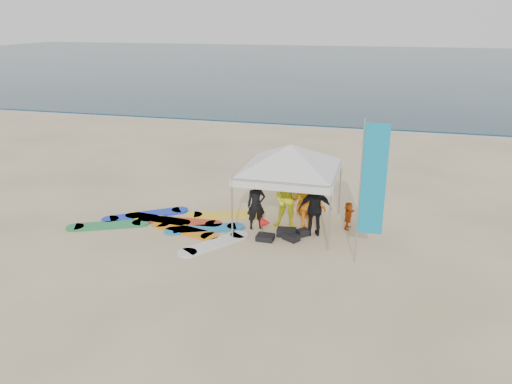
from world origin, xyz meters
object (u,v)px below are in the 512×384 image
object	(u,v)px
person_orange_a	(307,200)
person_orange_b	(307,188)
canopy_tent	(291,145)
surfboard_spread	(176,224)
person_black_b	(315,209)
person_seated	(348,215)
person_yellow	(288,199)
feather_flag	(372,182)
marker_pennant	(266,223)
person_black_a	(256,205)

from	to	relation	value
person_orange_a	person_orange_b	xyz separation A→B (m)	(-0.20, 1.06, 0.01)
canopy_tent	surfboard_spread	bearing A→B (deg)	-166.21
person_orange_a	person_black_b	xyz separation A→B (m)	(0.32, -0.55, -0.04)
person_seated	canopy_tent	xyz separation A→B (m)	(-1.79, -0.27, 2.16)
surfboard_spread	person_yellow	bearing A→B (deg)	11.51
person_orange_b	surfboard_spread	bearing A→B (deg)	8.23
person_orange_a	feather_flag	distance (m)	3.11
surfboard_spread	canopy_tent	bearing A→B (deg)	13.79
person_orange_a	person_seated	xyz separation A→B (m)	(1.24, 0.19, -0.44)
person_black_b	canopy_tent	size ratio (longest dim) A/B	0.42
feather_flag	marker_pennant	world-z (taller)	feather_flag
person_orange_a	person_seated	bearing A→B (deg)	-168.65
person_black_b	surfboard_spread	distance (m)	4.36
person_orange_a	feather_flag	size ratio (longest dim) A/B	0.45
feather_flag	surfboard_spread	world-z (taller)	feather_flag
person_black_b	feather_flag	bearing A→B (deg)	120.80
person_black_b	person_orange_b	size ratio (longest dim) A/B	0.94
person_black_a	marker_pennant	bearing A→B (deg)	-79.52
person_orange_a	canopy_tent	world-z (taller)	canopy_tent
person_orange_b	surfboard_spread	distance (m)	4.33
surfboard_spread	marker_pennant	bearing A→B (deg)	-4.54
person_seated	feather_flag	bearing A→B (deg)	-156.99
person_seated	person_orange_b	bearing A→B (deg)	64.98
marker_pennant	person_orange_b	bearing A→B (deg)	69.63
person_yellow	surfboard_spread	distance (m)	3.58
person_orange_b	person_seated	distance (m)	1.74
marker_pennant	person_yellow	bearing A→B (deg)	63.65
person_orange_a	person_orange_b	distance (m)	1.08
marker_pennant	feather_flag	bearing A→B (deg)	-16.51
person_yellow	canopy_tent	bearing A→B (deg)	84.05
canopy_tent	marker_pennant	xyz separation A→B (m)	(-0.47, -1.07, -2.10)
person_orange_b	person_seated	xyz separation A→B (m)	(1.44, -0.87, -0.46)
person_yellow	person_orange_a	world-z (taller)	person_yellow
person_orange_b	marker_pennant	world-z (taller)	person_orange_b
person_orange_a	person_orange_b	size ratio (longest dim) A/B	0.98
person_black_a	canopy_tent	distance (m)	2.09
marker_pennant	surfboard_spread	bearing A→B (deg)	175.46
canopy_tent	marker_pennant	size ratio (longest dim) A/B	6.19
person_seated	marker_pennant	distance (m)	2.63
person_black_b	person_orange_b	xyz separation A→B (m)	(-0.52, 1.61, 0.05)
person_orange_a	surfboard_spread	bearing A→B (deg)	15.52
person_black_b	feather_flag	xyz separation A→B (m)	(1.59, -1.47, 1.44)
canopy_tent	surfboard_spread	xyz separation A→B (m)	(-3.41, -0.84, -2.56)
person_orange_a	marker_pennant	bearing A→B (deg)	50.90
person_black_a	canopy_tent	xyz separation A→B (m)	(0.93, 0.43, 1.82)
person_orange_a	marker_pennant	distance (m)	1.58
person_yellow	person_orange_b	distance (m)	1.34
person_black_a	surfboard_spread	xyz separation A→B (m)	(-2.47, -0.41, -0.74)
person_black_b	surfboard_spread	bearing A→B (deg)	-11.56
person_orange_a	person_black_a	bearing A→B (deg)	21.49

